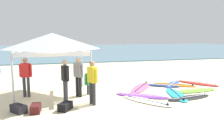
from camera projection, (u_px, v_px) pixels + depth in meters
The scene contains 21 objects.
ground_plane at pixel (120, 100), 9.64m from camera, with size 80.00×80.00×0.00m, color beige.
sea at pixel (69, 50), 38.91m from camera, with size 80.00×36.00×0.10m, color #568499.
canopy_tent at pixel (52, 42), 9.90m from camera, with size 3.00×3.00×2.75m.
surfboard_purple at pixel (142, 96), 10.11m from camera, with size 2.33×1.84×0.19m.
surfboard_lime at pixel (194, 90), 11.05m from camera, with size 2.44×0.82×0.19m.
surfboard_blue at pixel (173, 84), 12.49m from camera, with size 1.71×1.72×0.19m.
surfboard_red at pixel (198, 83), 12.69m from camera, with size 1.78×2.22×0.19m.
surfboard_black at pixel (189, 97), 9.83m from camera, with size 2.26×0.97×0.19m.
surfboard_pink at pixel (141, 87), 11.70m from camera, with size 2.10×2.46×0.19m.
surfboard_orange at pixel (175, 85), 12.31m from camera, with size 2.17×1.75×0.19m.
surfboard_cyan at pixel (176, 94), 10.32m from camera, with size 1.21×2.53×0.19m.
surfboard_navy at pixel (162, 85), 12.13m from camera, with size 1.86×1.43×0.19m.
surfboard_white at pixel (147, 101), 9.31m from camera, with size 1.78×2.24×0.19m.
person_black at pixel (65, 78), 9.12m from camera, with size 0.30×0.54×1.71m.
person_grey at pixel (78, 74), 9.94m from camera, with size 0.40×0.44×1.71m.
person_yellow at pixel (92, 80), 8.80m from camera, with size 0.37×0.49×1.71m.
person_red at pixel (26, 75), 9.90m from camera, with size 0.53×0.31×1.71m.
person_green at pixel (90, 80), 10.39m from camera, with size 0.51×0.35×1.20m.
gear_bag_near_tent at pixel (65, 106), 8.29m from camera, with size 0.60×0.32×0.28m, color black.
gear_bag_by_pole at pixel (19, 109), 8.02m from camera, with size 0.60×0.32×0.28m, color #232328.
gear_bag_on_sand at pixel (36, 108), 8.05m from camera, with size 0.60×0.32×0.28m, color #4C1919.
Camera 1 is at (-2.68, -8.95, 2.70)m, focal length 37.07 mm.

